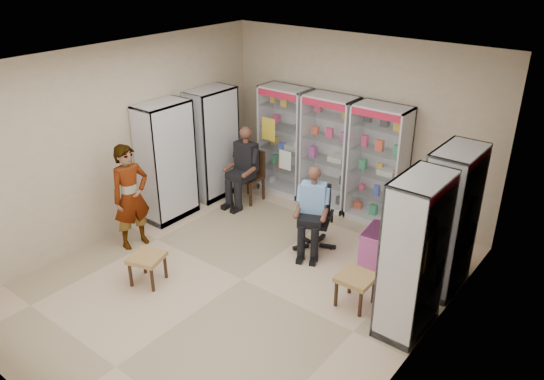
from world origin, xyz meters
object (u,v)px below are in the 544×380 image
Objects in this scene: cabinet_back_right at (378,165)px; cabinet_right_far at (449,221)px; cabinet_left_near at (166,162)px; standing_man at (131,197)px; office_chair at (315,218)px; pink_trunk at (385,249)px; woven_stool_a at (355,290)px; cabinet_left_far at (213,144)px; seated_shopkeeper at (313,211)px; woven_stool_b at (148,269)px; cabinet_back_left at (285,141)px; cabinet_back_mid at (329,152)px; cabinet_right_near at (414,256)px; wooden_chair at (249,176)px.

cabinet_back_right and cabinet_right_far have the same top height.
cabinet_left_near is 1.21× the size of standing_man.
office_chair reaches higher than pink_trunk.
cabinet_right_far is 1.53m from woven_stool_a.
cabinet_left_far is 4.52× the size of woven_stool_a.
office_chair is at bearing -43.79° from standing_man.
cabinet_right_far is at bearing -14.39° from seated_shopkeeper.
cabinet_right_far reaches higher than woven_stool_b.
seated_shopkeeper is 2.75m from standing_man.
cabinet_back_left is 2.23m from cabinet_left_near.
woven_stool_b is at bearing -110.00° from standing_man.
standing_man is (-2.24, -1.59, 0.18)m from seated_shopkeeper.
cabinet_back_mid is at bearing 79.93° from woven_stool_b.
cabinet_right_near is 4.10m from wooden_chair.
cabinet_right_far is 1.09m from pink_trunk.
seated_shopkeeper is (2.53, 0.60, -0.36)m from cabinet_left_near.
cabinet_left_near is 2.63m from seated_shopkeeper.
cabinet_left_near is at bearing 101.41° from cabinet_right_far.
woven_stool_b is (-1.58, -3.57, -0.79)m from cabinet_back_right.
cabinet_right_far reaches higher than woven_stool_a.
pink_trunk is at bearing -55.99° from cabinet_back_right.
pink_trunk is (1.11, 0.17, -0.22)m from office_chair.
cabinet_back_left is 2.17m from office_chair.
cabinet_back_mid is 1.99× the size of office_chair.
cabinet_back_mid reaches higher than wooden_chair.
seated_shopkeeper is 3.00× the size of woven_stool_b.
seated_shopkeeper is (2.53, -0.50, -0.36)m from cabinet_left_far.
cabinet_back_right is at bearing -30.10° from standing_man.
cabinet_left_near is (-4.46, -0.90, 0.00)m from cabinet_right_far.
cabinet_back_left is 3.67m from woven_stool_b.
woven_stool_a is at bearing -38.52° from cabinet_back_left.
pink_trunk is (1.11, 0.22, -0.35)m from seated_shopkeeper.
cabinet_back_left is 3.71m from cabinet_right_far.
wooden_chair is (-0.25, -0.73, -0.53)m from cabinet_back_left.
office_chair is at bearing -102.29° from cabinet_back_right.
cabinet_right_far is 1.99× the size of office_chair.
standing_man is (-2.24, -1.64, 0.32)m from office_chair.
cabinet_left_near is 3.80m from pink_trunk.
woven_stool_b is (-2.51, -1.32, -0.01)m from woven_stool_a.
cabinet_back_right is at bearing 55.27° from cabinet_right_far.
cabinet_left_near is at bearing 128.99° from woven_stool_b.
wooden_chair is at bearing -108.90° from cabinet_back_left.
cabinet_back_right is at bearing 55.00° from seated_shopkeeper.
cabinet_left_near is 1.56× the size of seated_shopkeeper.
office_chair is (-1.93, 0.85, -0.50)m from cabinet_right_near.
pink_trunk is (1.76, -1.21, -0.71)m from cabinet_back_mid.
cabinet_left_near is (-4.46, 0.20, 0.00)m from cabinet_right_near.
cabinet_left_near is 1.99× the size of office_chair.
cabinet_right_far is at bearing 5.31° from pink_trunk.
cabinet_back_right and cabinet_left_near have the same top height.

